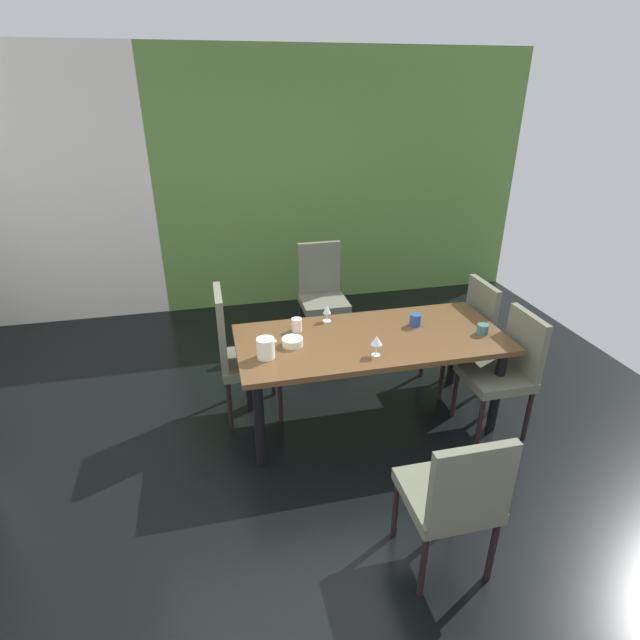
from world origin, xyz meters
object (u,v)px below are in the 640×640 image
Objects in this scene: chair_right_near at (506,367)px; chair_right_far at (465,330)px; dining_table at (371,346)px; chair_left_far at (238,350)px; wine_glass_south at (377,341)px; chair_head_near at (455,496)px; wine_glass_center at (327,310)px; cup_west at (415,320)px; pitcher_near_window at (266,348)px; cup_north at (297,325)px; serving_bowl_rear at (292,342)px; cup_left at (483,329)px; chair_head_far at (322,290)px.

chair_right_near is 0.61m from chair_right_far.
dining_table is 1.86× the size of chair_left_far.
wine_glass_south is at bearing 87.44° from chair_right_near.
chair_left_far is at bearing 147.38° from wine_glass_south.
wine_glass_south is (0.89, -0.57, 0.27)m from chair_left_far.
wine_glass_center is at bearing 98.04° from chair_head_near.
chair_right_near is 1.01× the size of chair_head_near.
dining_table is at bearing -164.33° from cup_west.
pitcher_near_window is (-1.71, 0.18, 0.27)m from chair_right_near.
pitcher_near_window is at bearing 20.76° from chair_left_far.
wine_glass_south is at bearing -46.97° from cup_north.
cup_west is (0.44, 0.37, -0.06)m from wine_glass_south.
serving_bowl_rear is 0.97m from cup_west.
serving_bowl_rear is 1.78× the size of cup_left.
serving_bowl_rear is at bearing 101.30° from chair_right_far.
chair_head_near is at bearing -58.22° from pitcher_near_window.
chair_head_near is 1.50m from cup_left.
wine_glass_center reaches higher than cup_left.
wine_glass_south is (-0.99, -0.57, 0.31)m from chair_right_far.
chair_head_near is 9.96× the size of cup_west.
chair_left_far is at bearing -177.79° from wine_glass_center.
chair_head_near is 0.99× the size of chair_right_far.
serving_bowl_rear is 1.39m from cup_left.
chair_left_far is 7.05× the size of serving_bowl_rear.
wine_glass_south is (-0.05, 1.11, 0.31)m from chair_head_near.
cup_north is at bearing 156.44° from dining_table.
chair_right_near reaches higher than wine_glass_south.
chair_left_far is at bearing 140.31° from serving_bowl_rear.
dining_table is at bearing 77.78° from wine_glass_south.
wine_glass_center is (-0.24, 1.70, 0.30)m from chair_head_near.
pitcher_near_window is (-0.27, -0.35, 0.02)m from cup_north.
chair_right_far reaches higher than cup_left.
pitcher_near_window is (-1.16, -0.23, 0.03)m from cup_west.
chair_head_near is 1.50m from serving_bowl_rear.
chair_right_near is 6.53× the size of pitcher_near_window.
wine_glass_center is at bearing 61.64° from chair_right_near.
cup_left is (0.82, 1.23, 0.24)m from chair_head_near.
cup_west reaches higher than serving_bowl_rear.
serving_bowl_rear is at bearing -108.24° from cup_north.
chair_right_near is at bearing -53.43° from cup_left.
pitcher_near_window is (-0.74, -1.50, 0.25)m from chair_head_far.
chair_right_near is at bearing -2.56° from wine_glass_south.
dining_table is 0.99m from chair_right_near.
chair_head_far is 11.98× the size of cup_left.
dining_table is at bearing -23.56° from cup_north.
chair_right_near is at bearing -20.10° from cup_north.
cup_left is (0.86, 0.13, -0.07)m from wine_glass_south.
serving_bowl_rear is at bearing 112.54° from chair_head_near.
chair_right_near is 9.39× the size of cup_north.
chair_head_far is 10.11× the size of cup_north.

